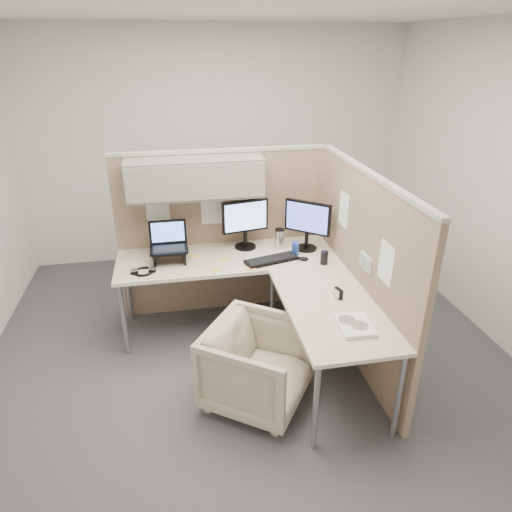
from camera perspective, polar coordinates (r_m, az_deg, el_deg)
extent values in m
plane|color=#3D3D43|center=(4.09, -0.74, -12.45)|extent=(4.50, 4.50, 0.00)
cube|color=#977963|center=(4.45, -4.09, 2.71)|extent=(2.00, 0.05, 1.60)
cube|color=#A8A399|center=(4.21, -4.44, 13.01)|extent=(2.00, 0.06, 0.03)
cube|color=slate|center=(4.09, -7.62, 9.70)|extent=(1.20, 0.34, 0.34)
cube|color=gray|center=(3.92, -7.45, 9.03)|extent=(1.18, 0.01, 0.30)
plane|color=white|center=(4.29, -12.22, 6.28)|extent=(0.26, 0.00, 0.26)
plane|color=white|center=(4.32, -5.48, 5.91)|extent=(0.26, 0.00, 0.26)
cube|color=#977963|center=(3.82, 12.90, -1.93)|extent=(0.05, 2.00, 1.60)
cube|color=#A8A399|center=(3.53, 14.17, 9.94)|extent=(0.06, 2.00, 0.03)
cube|color=#A8A399|center=(4.66, 8.22, 3.56)|extent=(0.06, 0.06, 1.60)
cube|color=silver|center=(3.61, 13.63, -0.77)|extent=(0.02, 0.20, 0.12)
cube|color=gray|center=(3.61, 13.43, -0.78)|extent=(0.00, 0.16, 0.09)
plane|color=white|center=(3.99, 10.89, 5.74)|extent=(0.00, 0.26, 0.26)
plane|color=white|center=(3.31, 15.92, -0.81)|extent=(0.00, 0.26, 0.26)
cube|color=beige|center=(4.16, -3.45, -0.25)|extent=(2.00, 0.68, 0.03)
cube|color=beige|center=(3.45, 9.41, -6.33)|extent=(0.68, 1.30, 0.03)
cube|color=white|center=(3.86, -2.78, -2.36)|extent=(2.00, 0.02, 0.03)
cylinder|color=gray|center=(4.09, -16.19, -7.64)|extent=(0.04, 0.04, 0.70)
cylinder|color=gray|center=(4.59, -15.69, -3.76)|extent=(0.04, 0.04, 0.70)
cylinder|color=gray|center=(3.14, 7.51, -18.27)|extent=(0.04, 0.04, 0.70)
cylinder|color=gray|center=(3.33, 17.45, -16.34)|extent=(0.04, 0.04, 0.70)
cylinder|color=gray|center=(4.14, 2.05, -6.12)|extent=(0.04, 0.04, 0.70)
imported|color=beige|center=(3.46, 0.21, -13.10)|extent=(0.92, 0.93, 0.71)
cylinder|color=black|center=(4.33, -1.34, 1.19)|extent=(0.20, 0.20, 0.02)
cylinder|color=black|center=(4.30, -1.35, 2.20)|extent=(0.04, 0.04, 0.15)
cube|color=black|center=(4.21, -1.38, 5.02)|extent=(0.44, 0.11, 0.30)
cube|color=#92B9FD|center=(4.19, -1.28, 4.93)|extent=(0.39, 0.08, 0.26)
cylinder|color=black|center=(4.32, 6.28, 1.00)|extent=(0.20, 0.20, 0.02)
cylinder|color=black|center=(4.29, 6.33, 2.01)|extent=(0.04, 0.04, 0.15)
cube|color=black|center=(4.21, 6.48, 4.83)|extent=(0.36, 0.31, 0.30)
cube|color=#5C6BFA|center=(4.19, 6.37, 4.75)|extent=(0.31, 0.26, 0.26)
cube|color=black|center=(4.07, -10.80, 0.64)|extent=(0.29, 0.23, 0.01)
cube|color=black|center=(4.09, -12.55, -0.15)|extent=(0.02, 0.21, 0.12)
cube|color=black|center=(4.09, -8.93, 0.14)|extent=(0.02, 0.21, 0.12)
cube|color=black|center=(4.06, -10.82, 0.85)|extent=(0.33, 0.23, 0.02)
cube|color=black|center=(4.15, -10.97, 3.03)|extent=(0.33, 0.06, 0.21)
cube|color=#598CF2|center=(4.14, -10.97, 2.96)|extent=(0.29, 0.04, 0.17)
cube|color=black|center=(4.06, 1.94, -0.49)|extent=(0.50, 0.27, 0.02)
ellipsoid|color=black|center=(4.09, 5.97, -0.33)|extent=(0.10, 0.08, 0.03)
cylinder|color=silver|center=(4.30, 2.96, 2.15)|extent=(0.08, 0.08, 0.18)
cylinder|color=black|center=(4.26, 2.99, 3.32)|extent=(0.09, 0.09, 0.01)
cylinder|color=black|center=(4.02, 8.52, -0.22)|extent=(0.07, 0.07, 0.12)
cylinder|color=#1E3FA5|center=(4.17, 4.95, 0.93)|extent=(0.07, 0.07, 0.12)
cube|color=yellow|center=(4.10, -4.03, -0.39)|extent=(0.09, 0.09, 0.01)
cube|color=yellow|center=(4.18, -7.72, 0.00)|extent=(0.09, 0.09, 0.01)
cube|color=yellow|center=(3.92, -0.60, -1.59)|extent=(0.10, 0.10, 0.01)
cube|color=yellow|center=(3.92, -5.09, -1.68)|extent=(0.09, 0.09, 0.01)
torus|color=black|center=(3.97, -13.90, -1.88)|extent=(0.18, 0.18, 0.02)
cylinder|color=black|center=(3.97, -14.97, -1.91)|extent=(0.06, 0.06, 0.03)
cylinder|color=black|center=(3.96, -12.84, -1.70)|extent=(0.06, 0.06, 0.03)
cube|color=white|center=(3.22, 12.26, -8.47)|extent=(0.24, 0.30, 0.03)
cylinder|color=silver|center=(3.19, 12.82, -8.47)|extent=(0.12, 0.12, 0.00)
cylinder|color=silver|center=(3.23, 11.30, -7.82)|extent=(0.12, 0.12, 0.00)
cube|color=black|center=(3.52, 10.27, -4.62)|extent=(0.05, 0.08, 0.08)
cube|color=white|center=(3.51, 10.03, -4.69)|extent=(0.02, 0.06, 0.06)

